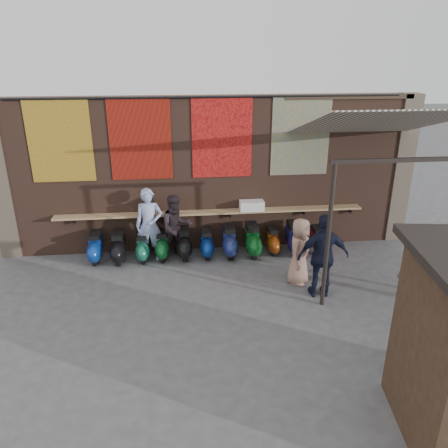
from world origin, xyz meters
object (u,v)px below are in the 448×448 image
at_px(scooter_stool_0, 96,247).
at_px(scooter_stool_8, 272,241).
at_px(scooter_stool_4, 184,244).
at_px(scooter_stool_6, 229,241).
at_px(scooter_stool_7, 252,240).
at_px(shopper_tan, 300,251).
at_px(scooter_stool_2, 143,247).
at_px(diner_left, 149,225).
at_px(scooter_stool_1, 119,248).
at_px(scooter_stool_3, 162,245).
at_px(shopper_navy, 323,256).
at_px(scooter_stool_9, 294,239).
at_px(shelf_box, 252,206).
at_px(shopper_grey, 424,265).
at_px(diner_right, 176,227).
at_px(scooter_stool_5, 207,244).
at_px(scooter_stool_10, 317,240).

bearing_deg(scooter_stool_0, scooter_stool_8, 0.09).
height_order(scooter_stool_4, scooter_stool_6, scooter_stool_6).
height_order(scooter_stool_7, shopper_tan, shopper_tan).
xyz_separation_m(scooter_stool_2, diner_left, (0.20, 0.01, 0.59)).
distance_m(scooter_stool_0, scooter_stool_7, 4.01).
relative_size(scooter_stool_0, scooter_stool_4, 0.97).
distance_m(scooter_stool_1, diner_left, 0.98).
distance_m(scooter_stool_0, scooter_stool_3, 1.67).
bearing_deg(shopper_navy, scooter_stool_4, -36.20).
relative_size(scooter_stool_7, shopper_navy, 0.46).
bearing_deg(scooter_stool_9, scooter_stool_4, 178.94).
distance_m(scooter_stool_3, scooter_stool_8, 2.89).
bearing_deg(scooter_stool_7, scooter_stool_6, 176.99).
xyz_separation_m(scooter_stool_6, scooter_stool_9, (1.72, -0.03, 0.01)).
bearing_deg(shelf_box, scooter_stool_3, -173.34).
bearing_deg(shopper_grey, shopper_tan, -18.99).
distance_m(scooter_stool_4, shopper_grey, 5.64).
height_order(scooter_stool_8, scooter_stool_9, scooter_stool_9).
bearing_deg(scooter_stool_9, scooter_stool_2, 179.48).
distance_m(scooter_stool_7, diner_right, 2.01).
relative_size(scooter_stool_1, scooter_stool_5, 1.09).
distance_m(diner_right, shopper_grey, 5.80).
xyz_separation_m(scooter_stool_4, scooter_stool_8, (2.32, 0.04, -0.05)).
bearing_deg(scooter_stool_1, scooter_stool_2, 3.29).
distance_m(shelf_box, scooter_stool_6, 1.10).
distance_m(scooter_stool_1, scooter_stool_7, 3.42).
bearing_deg(scooter_stool_3, shelf_box, 6.66).
xyz_separation_m(scooter_stool_5, scooter_stool_7, (1.19, -0.05, 0.06)).
relative_size(scooter_stool_5, shopper_grey, 0.45).
relative_size(scooter_stool_7, shopper_tan, 0.55).
bearing_deg(shopper_grey, scooter_stool_6, -30.56).
bearing_deg(diner_right, scooter_stool_5, -18.16).
relative_size(shopper_grey, shopper_tan, 1.02).
xyz_separation_m(scooter_stool_2, scooter_stool_9, (3.94, -0.04, 0.06)).
xyz_separation_m(scooter_stool_3, scooter_stool_8, (2.89, 0.02, -0.02)).
xyz_separation_m(scooter_stool_7, shopper_grey, (3.22, -2.56, 0.39)).
distance_m(shelf_box, scooter_stool_8, 1.09).
bearing_deg(scooter_stool_0, diner_right, -0.98).
xyz_separation_m(shelf_box, scooter_stool_5, (-1.22, -0.29, -0.90)).
distance_m(scooter_stool_4, scooter_stool_5, 0.58).
xyz_separation_m(scooter_stool_6, scooter_stool_7, (0.60, -0.03, 0.02)).
xyz_separation_m(shopper_navy, shopper_tan, (-0.33, 0.62, -0.16)).
height_order(scooter_stool_0, diner_right, diner_right).
bearing_deg(scooter_stool_10, scooter_stool_3, 179.11).
relative_size(scooter_stool_3, diner_left, 0.40).
bearing_deg(shelf_box, scooter_stool_5, -166.41).
bearing_deg(scooter_stool_10, shelf_box, 168.91).
height_order(scooter_stool_6, shopper_navy, shopper_navy).
distance_m(scooter_stool_2, scooter_stool_3, 0.49).
bearing_deg(diner_right, shelf_box, -10.01).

